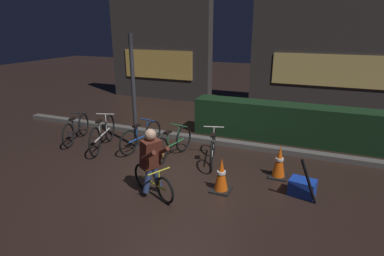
{
  "coord_description": "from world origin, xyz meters",
  "views": [
    {
      "loc": [
        2.55,
        -5.15,
        2.93
      ],
      "look_at": [
        0.2,
        0.6,
        0.9
      ],
      "focal_mm": 29.81,
      "sensor_mm": 36.0,
      "label": 1
    }
  ],
  "objects_px": {
    "traffic_cone_near": "(221,175)",
    "traffic_cone_far": "(279,162)",
    "blue_crate": "(302,187)",
    "parked_bike_center_right": "(172,144)",
    "cyclist": "(153,162)",
    "closed_umbrella": "(309,182)",
    "parked_bike_leftmost": "(76,129)",
    "parked_bike_center_left": "(141,137)",
    "parked_bike_right_mid": "(213,147)",
    "street_post": "(134,93)",
    "parked_bike_left_mid": "(103,134)"
  },
  "relations": [
    {
      "from": "traffic_cone_near",
      "to": "closed_umbrella",
      "type": "relative_size",
      "value": 0.76
    },
    {
      "from": "parked_bike_center_left",
      "to": "blue_crate",
      "type": "height_order",
      "value": "parked_bike_center_left"
    },
    {
      "from": "parked_bike_leftmost",
      "to": "traffic_cone_near",
      "type": "distance_m",
      "value": 4.43
    },
    {
      "from": "parked_bike_center_left",
      "to": "parked_bike_right_mid",
      "type": "height_order",
      "value": "parked_bike_right_mid"
    },
    {
      "from": "parked_bike_left_mid",
      "to": "parked_bike_right_mid",
      "type": "bearing_deg",
      "value": -102.66
    },
    {
      "from": "street_post",
      "to": "parked_bike_left_mid",
      "type": "xyz_separation_m",
      "value": [
        -0.73,
        -0.35,
        -1.01
      ]
    },
    {
      "from": "street_post",
      "to": "traffic_cone_far",
      "type": "bearing_deg",
      "value": -5.4
    },
    {
      "from": "parked_bike_right_mid",
      "to": "traffic_cone_near",
      "type": "relative_size",
      "value": 2.39
    },
    {
      "from": "parked_bike_leftmost",
      "to": "closed_umbrella",
      "type": "height_order",
      "value": "closed_umbrella"
    },
    {
      "from": "parked_bike_left_mid",
      "to": "blue_crate",
      "type": "bearing_deg",
      "value": -114.42
    },
    {
      "from": "parked_bike_left_mid",
      "to": "parked_bike_leftmost",
      "type": "bearing_deg",
      "value": 63.85
    },
    {
      "from": "parked_bike_leftmost",
      "to": "parked_bike_left_mid",
      "type": "xyz_separation_m",
      "value": [
        0.95,
        -0.14,
        0.04
      ]
    },
    {
      "from": "closed_umbrella",
      "to": "traffic_cone_far",
      "type": "bearing_deg",
      "value": -71.13
    },
    {
      "from": "parked_bike_center_right",
      "to": "traffic_cone_near",
      "type": "bearing_deg",
      "value": -115.7
    },
    {
      "from": "blue_crate",
      "to": "parked_bike_center_right",
      "type": "bearing_deg",
      "value": 167.64
    },
    {
      "from": "closed_umbrella",
      "to": "parked_bike_right_mid",
      "type": "bearing_deg",
      "value": -43.83
    },
    {
      "from": "parked_bike_leftmost",
      "to": "parked_bike_center_left",
      "type": "height_order",
      "value": "parked_bike_leftmost"
    },
    {
      "from": "parked_bike_left_mid",
      "to": "parked_bike_center_right",
      "type": "xyz_separation_m",
      "value": [
        1.85,
        0.08,
        -0.03
      ]
    },
    {
      "from": "parked_bike_center_right",
      "to": "traffic_cone_near",
      "type": "height_order",
      "value": "parked_bike_center_right"
    },
    {
      "from": "street_post",
      "to": "traffic_cone_far",
      "type": "distance_m",
      "value": 3.67
    },
    {
      "from": "parked_bike_right_mid",
      "to": "blue_crate",
      "type": "relative_size",
      "value": 3.54
    },
    {
      "from": "cyclist",
      "to": "closed_umbrella",
      "type": "height_order",
      "value": "cyclist"
    },
    {
      "from": "parked_bike_center_right",
      "to": "closed_umbrella",
      "type": "distance_m",
      "value": 3.1
    },
    {
      "from": "cyclist",
      "to": "closed_umbrella",
      "type": "xyz_separation_m",
      "value": [
        2.57,
        0.73,
        -0.22
      ]
    },
    {
      "from": "parked_bike_right_mid",
      "to": "traffic_cone_near",
      "type": "bearing_deg",
      "value": -170.2
    },
    {
      "from": "parked_bike_center_right",
      "to": "blue_crate",
      "type": "bearing_deg",
      "value": -93.29
    },
    {
      "from": "street_post",
      "to": "parked_bike_center_left",
      "type": "bearing_deg",
      "value": -16.22
    },
    {
      "from": "blue_crate",
      "to": "parked_bike_right_mid",
      "type": "bearing_deg",
      "value": 157.81
    },
    {
      "from": "parked_bike_center_right",
      "to": "parked_bike_left_mid",
      "type": "bearing_deg",
      "value": 101.46
    },
    {
      "from": "street_post",
      "to": "parked_bike_right_mid",
      "type": "bearing_deg",
      "value": -2.81
    },
    {
      "from": "traffic_cone_far",
      "to": "blue_crate",
      "type": "height_order",
      "value": "traffic_cone_far"
    },
    {
      "from": "traffic_cone_near",
      "to": "blue_crate",
      "type": "height_order",
      "value": "traffic_cone_near"
    },
    {
      "from": "parked_bike_right_mid",
      "to": "parked_bike_center_right",
      "type": "bearing_deg",
      "value": 84.94
    },
    {
      "from": "parked_bike_center_left",
      "to": "cyclist",
      "type": "bearing_deg",
      "value": -134.26
    },
    {
      "from": "traffic_cone_far",
      "to": "blue_crate",
      "type": "distance_m",
      "value": 0.77
    },
    {
      "from": "parked_bike_center_left",
      "to": "parked_bike_center_right",
      "type": "relative_size",
      "value": 0.96
    },
    {
      "from": "blue_crate",
      "to": "closed_umbrella",
      "type": "distance_m",
      "value": 0.37
    },
    {
      "from": "parked_bike_center_right",
      "to": "parked_bike_right_mid",
      "type": "bearing_deg",
      "value": -70.48
    },
    {
      "from": "street_post",
      "to": "blue_crate",
      "type": "xyz_separation_m",
      "value": [
        4.0,
        -0.9,
        -1.22
      ]
    },
    {
      "from": "street_post",
      "to": "traffic_cone_near",
      "type": "xyz_separation_m",
      "value": [
        2.61,
        -1.3,
        -1.06
      ]
    },
    {
      "from": "closed_umbrella",
      "to": "parked_bike_left_mid",
      "type": "bearing_deg",
      "value": -26.22
    },
    {
      "from": "traffic_cone_near",
      "to": "traffic_cone_far",
      "type": "bearing_deg",
      "value": 47.09
    },
    {
      "from": "parked_bike_leftmost",
      "to": "traffic_cone_near",
      "type": "xyz_separation_m",
      "value": [
        4.29,
        -1.09,
        -0.01
      ]
    },
    {
      "from": "parked_bike_leftmost",
      "to": "cyclist",
      "type": "xyz_separation_m",
      "value": [
        3.2,
        -1.67,
        0.31
      ]
    },
    {
      "from": "parked_bike_center_left",
      "to": "parked_bike_leftmost",
      "type": "bearing_deg",
      "value": 104.19
    },
    {
      "from": "parked_bike_left_mid",
      "to": "cyclist",
      "type": "distance_m",
      "value": 2.74
    },
    {
      "from": "street_post",
      "to": "blue_crate",
      "type": "bearing_deg",
      "value": -12.68
    },
    {
      "from": "street_post",
      "to": "traffic_cone_near",
      "type": "distance_m",
      "value": 3.1
    },
    {
      "from": "street_post",
      "to": "cyclist",
      "type": "height_order",
      "value": "street_post"
    },
    {
      "from": "parked_bike_leftmost",
      "to": "traffic_cone_near",
      "type": "relative_size",
      "value": 2.27
    }
  ]
}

